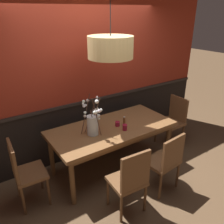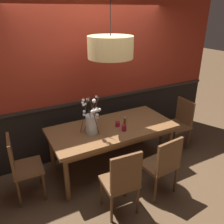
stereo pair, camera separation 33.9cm
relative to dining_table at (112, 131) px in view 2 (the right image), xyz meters
The scene contains 14 objects.
ground_plane 0.68m from the dining_table, ahead, with size 24.00×24.00×0.00m, color brown.
back_wall 0.96m from the dining_table, 90.00° to the left, with size 5.00×0.14×2.71m.
dining_table is the anchor object (origin of this frame).
chair_head_east_end 1.43m from the dining_table, ahead, with size 0.41×0.44×0.93m.
chair_near_side_right 0.93m from the dining_table, 69.26° to the right, with size 0.49×0.43×0.91m.
chair_far_side_left 0.96m from the dining_table, 107.63° to the left, with size 0.48×0.45×0.95m.
chair_head_west_end 1.39m from the dining_table, behind, with size 0.41×0.45×0.95m.
chair_far_side_right 0.91m from the dining_table, 73.78° to the left, with size 0.45×0.45×0.92m.
chair_near_side_left 0.98m from the dining_table, 110.95° to the right, with size 0.45×0.42×0.94m.
vase_with_blossoms 0.45m from the dining_table, behind, with size 0.28×0.41×0.61m.
candle_holder_nearer_center 0.15m from the dining_table, 18.41° to the right, with size 0.08×0.08×0.07m.
candle_holder_nearer_edge 0.26m from the dining_table, 64.35° to the right, with size 0.07×0.07×0.09m.
condiment_bottle 0.26m from the dining_table, 11.68° to the right, with size 0.04×0.04×0.14m.
pendant_lamp 1.29m from the dining_table, 151.11° to the left, with size 0.62×0.62×0.89m.
Camera 2 is at (-1.52, -2.83, 2.42)m, focal length 37.34 mm.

